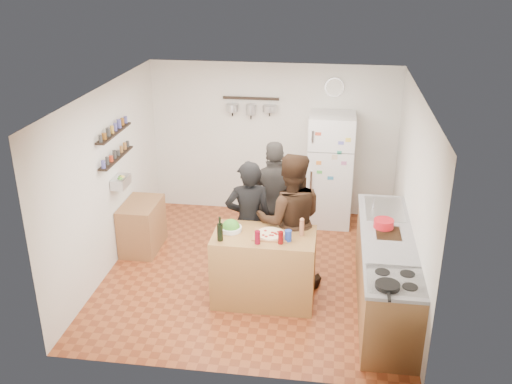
# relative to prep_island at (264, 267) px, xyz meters

# --- Properties ---
(room_shell) EXTENTS (4.20, 4.20, 4.20)m
(room_shell) POSITION_rel_prep_island_xyz_m (-0.21, 1.04, 0.79)
(room_shell) COLOR brown
(room_shell) RESTS_ON ground
(prep_island) EXTENTS (1.25, 0.72, 0.91)m
(prep_island) POSITION_rel_prep_island_xyz_m (0.00, 0.00, 0.00)
(prep_island) COLOR olive
(prep_island) RESTS_ON floor
(pizza_board) EXTENTS (0.42, 0.34, 0.02)m
(pizza_board) POSITION_rel_prep_island_xyz_m (0.08, -0.02, 0.47)
(pizza_board) COLOR brown
(pizza_board) RESTS_ON prep_island
(pizza) EXTENTS (0.34, 0.34, 0.02)m
(pizza) POSITION_rel_prep_island_xyz_m (0.08, -0.02, 0.48)
(pizza) COLOR beige
(pizza) RESTS_ON pizza_board
(salad_bowl) EXTENTS (0.27, 0.27, 0.05)m
(salad_bowl) POSITION_rel_prep_island_xyz_m (-0.42, 0.05, 0.48)
(salad_bowl) COLOR silver
(salad_bowl) RESTS_ON prep_island
(wine_bottle) EXTENTS (0.07, 0.07, 0.22)m
(wine_bottle) POSITION_rel_prep_island_xyz_m (-0.50, -0.22, 0.56)
(wine_bottle) COLOR black
(wine_bottle) RESTS_ON prep_island
(wine_glass_near) EXTENTS (0.07, 0.07, 0.16)m
(wine_glass_near) POSITION_rel_prep_island_xyz_m (-0.05, -0.24, 0.54)
(wine_glass_near) COLOR #5F0818
(wine_glass_near) RESTS_ON prep_island
(wine_glass_far) EXTENTS (0.06, 0.06, 0.16)m
(wine_glass_far) POSITION_rel_prep_island_xyz_m (0.22, -0.20, 0.53)
(wine_glass_far) COLOR #5A0709
(wine_glass_far) RESTS_ON prep_island
(pepper_mill) EXTENTS (0.06, 0.06, 0.18)m
(pepper_mill) POSITION_rel_prep_island_xyz_m (0.45, 0.05, 0.55)
(pepper_mill) COLOR #A26344
(pepper_mill) RESTS_ON prep_island
(salt_canister) EXTENTS (0.08, 0.08, 0.14)m
(salt_canister) POSITION_rel_prep_island_xyz_m (0.30, -0.12, 0.52)
(salt_canister) COLOR navy
(salt_canister) RESTS_ON prep_island
(person_left) EXTENTS (0.69, 0.53, 1.67)m
(person_left) POSITION_rel_prep_island_xyz_m (-0.26, 0.48, 0.38)
(person_left) COLOR black
(person_left) RESTS_ON floor
(person_center) EXTENTS (0.97, 0.80, 1.82)m
(person_center) POSITION_rel_prep_island_xyz_m (0.28, 0.44, 0.45)
(person_center) COLOR black
(person_center) RESTS_ON floor
(person_back) EXTENTS (1.10, 0.64, 1.76)m
(person_back) POSITION_rel_prep_island_xyz_m (0.02, 1.05, 0.42)
(person_back) COLOR #2F2C2A
(person_back) RESTS_ON floor
(counter_run) EXTENTS (0.63, 2.63, 0.90)m
(counter_run) POSITION_rel_prep_island_xyz_m (1.49, 0.10, -0.01)
(counter_run) COLOR #9E7042
(counter_run) RESTS_ON floor
(stove_top) EXTENTS (0.60, 0.62, 0.02)m
(stove_top) POSITION_rel_prep_island_xyz_m (1.49, -0.85, 0.46)
(stove_top) COLOR white
(stove_top) RESTS_ON counter_run
(skillet) EXTENTS (0.25, 0.25, 0.05)m
(skillet) POSITION_rel_prep_island_xyz_m (1.39, -1.02, 0.49)
(skillet) COLOR black
(skillet) RESTS_ON stove_top
(sink) EXTENTS (0.50, 0.80, 0.03)m
(sink) POSITION_rel_prep_island_xyz_m (1.49, 0.95, 0.46)
(sink) COLOR silver
(sink) RESTS_ON counter_run
(cutting_board) EXTENTS (0.30, 0.40, 0.02)m
(cutting_board) POSITION_rel_prep_island_xyz_m (1.49, 0.23, 0.46)
(cutting_board) COLOR brown
(cutting_board) RESTS_ON counter_run
(red_bowl) EXTENTS (0.25, 0.25, 0.10)m
(red_bowl) POSITION_rel_prep_island_xyz_m (1.44, 0.39, 0.52)
(red_bowl) COLOR red
(red_bowl) RESTS_ON counter_run
(fridge) EXTENTS (0.70, 0.68, 1.80)m
(fridge) POSITION_rel_prep_island_xyz_m (0.74, 2.40, 0.45)
(fridge) COLOR white
(fridge) RESTS_ON floor
(wall_clock) EXTENTS (0.30, 0.03, 0.30)m
(wall_clock) POSITION_rel_prep_island_xyz_m (0.74, 2.73, 1.69)
(wall_clock) COLOR silver
(wall_clock) RESTS_ON back_wall
(spice_shelf_lower) EXTENTS (0.12, 1.00, 0.02)m
(spice_shelf_lower) POSITION_rel_prep_island_xyz_m (-2.14, 0.85, 1.04)
(spice_shelf_lower) COLOR black
(spice_shelf_lower) RESTS_ON left_wall
(spice_shelf_upper) EXTENTS (0.12, 1.00, 0.02)m
(spice_shelf_upper) POSITION_rel_prep_island_xyz_m (-2.14, 0.85, 1.40)
(spice_shelf_upper) COLOR black
(spice_shelf_upper) RESTS_ON left_wall
(produce_basket) EXTENTS (0.18, 0.35, 0.14)m
(produce_basket) POSITION_rel_prep_island_xyz_m (-2.11, 0.85, 0.69)
(produce_basket) COLOR silver
(produce_basket) RESTS_ON left_wall
(side_table) EXTENTS (0.50, 0.80, 0.73)m
(side_table) POSITION_rel_prep_island_xyz_m (-1.95, 1.09, -0.09)
(side_table) COLOR #8F603C
(side_table) RESTS_ON floor
(pot_rack) EXTENTS (0.90, 0.04, 0.04)m
(pot_rack) POSITION_rel_prep_island_xyz_m (-0.56, 2.65, 1.49)
(pot_rack) COLOR black
(pot_rack) RESTS_ON back_wall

